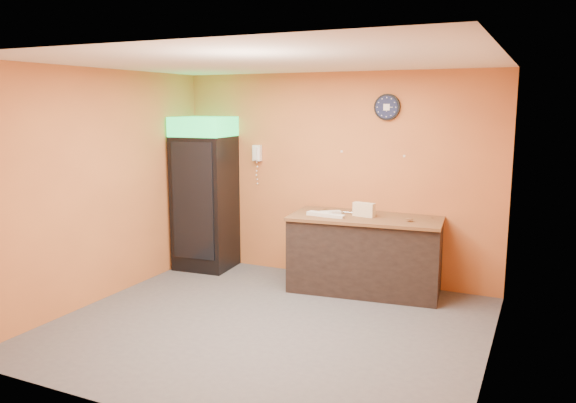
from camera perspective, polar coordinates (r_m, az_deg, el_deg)
The scene contains 15 objects.
floor at distance 6.25m, azimuth -2.00°, elevation -12.49°, with size 4.50×4.50×0.00m, color #47474C.
back_wall at distance 7.68m, azimuth 4.74°, elevation 2.52°, with size 4.50×0.02×2.80m, color #CD7539.
left_wall at distance 7.16m, azimuth -18.33°, elevation 1.52°, with size 0.02×4.00×2.80m, color #CD7539.
right_wall at distance 5.25m, azimuth 20.35°, elevation -1.48°, with size 0.02×4.00×2.80m, color #CD7539.
ceiling at distance 5.80m, azimuth -2.17°, elevation 14.04°, with size 4.50×4.00×0.02m, color white.
beverage_cooler at distance 8.21m, azimuth -8.52°, elevation 0.63°, with size 0.83×0.84×2.20m.
prep_counter at distance 7.29m, azimuth 7.86°, elevation -5.41°, with size 1.88×0.83×0.94m, color black.
wall_clock at distance 7.37m, azimuth 10.04°, elevation 9.42°, with size 0.34×0.06×0.34m.
wall_phone at distance 8.08m, azimuth -3.18°, elevation 4.93°, with size 0.12×0.11×0.22m.
butcher_paper at distance 7.18m, azimuth 7.95°, elevation -1.64°, with size 1.90×0.91×0.04m, color brown.
sub_roll_stack at distance 7.13m, azimuth 7.72°, elevation -0.83°, with size 0.29×0.14×0.18m.
wrapped_sandwich_left at distance 7.15m, azimuth 3.21°, elevation -1.26°, with size 0.31×0.12×0.04m, color silver.
wrapped_sandwich_mid at distance 7.04m, azimuth 4.72°, elevation -1.48°, with size 0.26×0.10×0.04m, color silver.
wrapped_sandwich_right at distance 7.27m, azimuth 4.36°, elevation -1.11°, with size 0.26×0.10×0.04m, color silver.
kitchen_tool at distance 7.30m, azimuth 6.79°, elevation -1.01°, with size 0.06×0.06×0.06m, color silver.
Camera 1 is at (2.64, -5.15, 2.38)m, focal length 35.00 mm.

